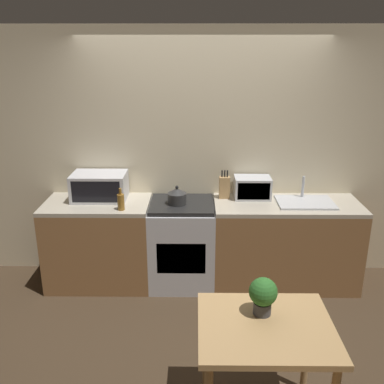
# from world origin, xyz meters

# --- Properties ---
(ground_plane) EXTENTS (16.00, 16.00, 0.00)m
(ground_plane) POSITION_xyz_m (0.00, 0.00, 0.00)
(ground_plane) COLOR #3D2D1E
(wall_back) EXTENTS (10.00, 0.06, 2.60)m
(wall_back) POSITION_xyz_m (0.00, 1.07, 1.30)
(wall_back) COLOR beige
(wall_back) RESTS_ON ground_plane
(counter_left_run) EXTENTS (1.06, 0.62, 0.90)m
(counter_left_run) POSITION_xyz_m (-1.07, 0.73, 0.45)
(counter_left_run) COLOR olive
(counter_left_run) RESTS_ON ground_plane
(counter_right_run) EXTENTS (1.47, 0.62, 0.90)m
(counter_right_run) POSITION_xyz_m (0.86, 0.73, 0.45)
(counter_right_run) COLOR olive
(counter_right_run) RESTS_ON ground_plane
(stove_range) EXTENTS (0.66, 0.62, 0.90)m
(stove_range) POSITION_xyz_m (-0.21, 0.73, 0.45)
(stove_range) COLOR silver
(stove_range) RESTS_ON ground_plane
(kettle) EXTENTS (0.19, 0.19, 0.19)m
(kettle) POSITION_xyz_m (-0.25, 0.70, 0.98)
(kettle) COLOR #2D2D2D
(kettle) RESTS_ON stove_range
(microwave) EXTENTS (0.55, 0.36, 0.27)m
(microwave) POSITION_xyz_m (-1.05, 0.84, 1.04)
(microwave) COLOR silver
(microwave) RESTS_ON counter_left_run
(bottle) EXTENTS (0.07, 0.07, 0.22)m
(bottle) POSITION_xyz_m (-0.78, 0.53, 0.98)
(bottle) COLOR olive
(bottle) RESTS_ON counter_left_run
(knife_block) EXTENTS (0.11, 0.08, 0.30)m
(knife_block) POSITION_xyz_m (0.23, 0.89, 1.02)
(knife_block) COLOR tan
(knife_block) RESTS_ON counter_right_run
(toaster_oven) EXTENTS (0.37, 0.25, 0.22)m
(toaster_oven) POSITION_xyz_m (0.52, 0.89, 1.01)
(toaster_oven) COLOR silver
(toaster_oven) RESTS_ON counter_right_run
(sink_basin) EXTENTS (0.56, 0.40, 0.24)m
(sink_basin) POSITION_xyz_m (1.04, 0.74, 0.91)
(sink_basin) COLOR silver
(sink_basin) RESTS_ON counter_right_run
(dining_table) EXTENTS (0.84, 0.71, 0.77)m
(dining_table) POSITION_xyz_m (0.37, -1.08, 0.66)
(dining_table) COLOR tan
(dining_table) RESTS_ON ground_plane
(potted_plant) EXTENTS (0.18, 0.18, 0.25)m
(potted_plant) POSITION_xyz_m (0.36, -0.96, 0.92)
(potted_plant) COLOR #424247
(potted_plant) RESTS_ON dining_table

